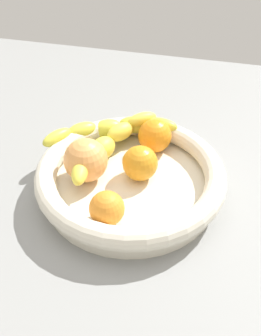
{
  "coord_description": "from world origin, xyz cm",
  "views": [
    {
      "loc": [
        48.38,
        12.5,
        50.11
      ],
      "look_at": [
        0.0,
        0.0,
        8.22
      ],
      "focal_mm": 40.32,
      "sensor_mm": 36.0,
      "label": 1
    }
  ],
  "objects_px": {
    "fruit_bowl": "(130,177)",
    "orange_mid_left": "(140,163)",
    "banana_draped_right": "(106,145)",
    "peach_blush": "(86,160)",
    "banana_draped_left": "(109,129)",
    "orange_front": "(107,208)",
    "orange_mid_right": "(155,136)"
  },
  "relations": [
    {
      "from": "banana_draped_left",
      "to": "peach_blush",
      "type": "relative_size",
      "value": 3.13
    },
    {
      "from": "banana_draped_right",
      "to": "orange_mid_left",
      "type": "relative_size",
      "value": 3.9
    },
    {
      "from": "banana_draped_left",
      "to": "orange_front",
      "type": "distance_m",
      "value": 0.22
    },
    {
      "from": "fruit_bowl",
      "to": "peach_blush",
      "type": "bearing_deg",
      "value": -83.33
    },
    {
      "from": "orange_front",
      "to": "orange_mid_right",
      "type": "relative_size",
      "value": 0.86
    },
    {
      "from": "banana_draped_right",
      "to": "orange_mid_right",
      "type": "distance_m",
      "value": 0.1
    },
    {
      "from": "fruit_bowl",
      "to": "orange_front",
      "type": "relative_size",
      "value": 5.97
    },
    {
      "from": "fruit_bowl",
      "to": "orange_mid_left",
      "type": "bearing_deg",
      "value": 139.03
    },
    {
      "from": "banana_draped_left",
      "to": "orange_front",
      "type": "height_order",
      "value": "orange_front"
    },
    {
      "from": "peach_blush",
      "to": "fruit_bowl",
      "type": "bearing_deg",
      "value": 96.67
    },
    {
      "from": "fruit_bowl",
      "to": "orange_mid_left",
      "type": "xyz_separation_m",
      "value": [
        -0.02,
        0.01,
        0.02
      ]
    },
    {
      "from": "peach_blush",
      "to": "orange_mid_right",
      "type": "bearing_deg",
      "value": 138.21
    },
    {
      "from": "fruit_bowl",
      "to": "peach_blush",
      "type": "distance_m",
      "value": 0.08
    },
    {
      "from": "banana_draped_left",
      "to": "banana_draped_right",
      "type": "height_order",
      "value": "banana_draped_right"
    },
    {
      "from": "banana_draped_right",
      "to": "banana_draped_left",
      "type": "bearing_deg",
      "value": -167.43
    },
    {
      "from": "banana_draped_right",
      "to": "orange_mid_right",
      "type": "relative_size",
      "value": 3.79
    },
    {
      "from": "orange_mid_left",
      "to": "orange_front",
      "type": "bearing_deg",
      "value": -12.15
    },
    {
      "from": "orange_front",
      "to": "peach_blush",
      "type": "relative_size",
      "value": 0.72
    },
    {
      "from": "orange_mid_right",
      "to": "orange_mid_left",
      "type": "bearing_deg",
      "value": -5.45
    },
    {
      "from": "banana_draped_right",
      "to": "orange_front",
      "type": "xyz_separation_m",
      "value": [
        0.15,
        0.05,
        -0.0
      ]
    },
    {
      "from": "orange_mid_left",
      "to": "peach_blush",
      "type": "bearing_deg",
      "value": -74.95
    },
    {
      "from": "banana_draped_right",
      "to": "peach_blush",
      "type": "distance_m",
      "value": 0.06
    },
    {
      "from": "banana_draped_right",
      "to": "orange_mid_right",
      "type": "xyz_separation_m",
      "value": [
        -0.05,
        0.08,
        0.0
      ]
    },
    {
      "from": "banana_draped_left",
      "to": "banana_draped_right",
      "type": "xyz_separation_m",
      "value": [
        0.06,
        0.01,
        0.0
      ]
    },
    {
      "from": "banana_draped_right",
      "to": "orange_mid_right",
      "type": "bearing_deg",
      "value": 122.69
    },
    {
      "from": "orange_front",
      "to": "peach_blush",
      "type": "xyz_separation_m",
      "value": [
        -0.09,
        -0.07,
        0.01
      ]
    },
    {
      "from": "fruit_bowl",
      "to": "banana_draped_right",
      "type": "xyz_separation_m",
      "value": [
        -0.05,
        -0.06,
        0.02
      ]
    },
    {
      "from": "banana_draped_left",
      "to": "orange_mid_right",
      "type": "relative_size",
      "value": 3.76
    },
    {
      "from": "orange_mid_right",
      "to": "peach_blush",
      "type": "height_order",
      "value": "peach_blush"
    },
    {
      "from": "orange_front",
      "to": "orange_mid_left",
      "type": "height_order",
      "value": "orange_mid_left"
    },
    {
      "from": "fruit_bowl",
      "to": "orange_front",
      "type": "bearing_deg",
      "value": -6.56
    },
    {
      "from": "fruit_bowl",
      "to": "banana_draped_left",
      "type": "distance_m",
      "value": 0.13
    }
  ]
}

